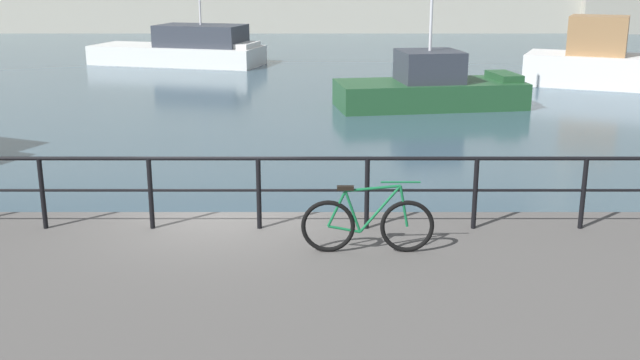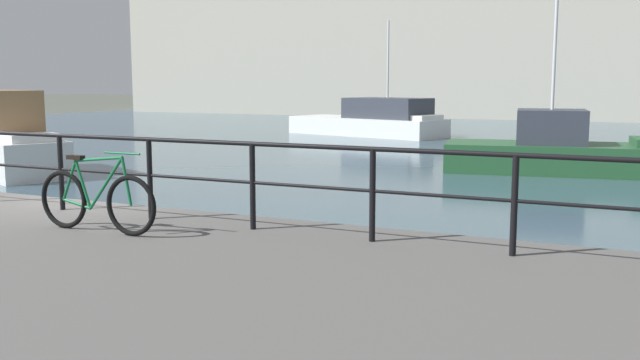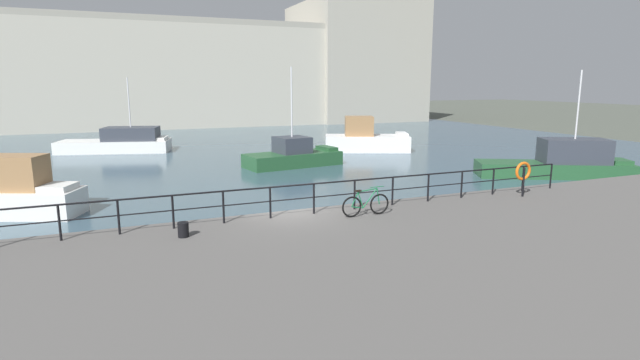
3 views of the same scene
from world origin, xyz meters
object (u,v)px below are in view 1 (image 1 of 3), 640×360
moored_blue_motorboat (187,49)px  parked_bicycle (368,224)px  moored_cabin_cruiser (432,87)px  moored_small_launch (611,63)px

moored_blue_motorboat → parked_bicycle: size_ratio=5.07×
moored_blue_motorboat → parked_bicycle: 29.24m
moored_cabin_cruiser → parked_bicycle: moored_cabin_cruiser is taller
moored_cabin_cruiser → moored_blue_motorboat: bearing=122.5°
moored_small_launch → moored_cabin_cruiser: bearing=-126.0°
moored_small_launch → parked_bicycle: moored_small_launch is taller
moored_cabin_cruiser → parked_bicycle: bearing=-110.1°
moored_cabin_cruiser → moored_small_launch: bearing=22.1°
parked_bicycle → moored_cabin_cruiser: bearing=79.2°
moored_small_launch → moored_blue_motorboat: bearing=-178.1°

